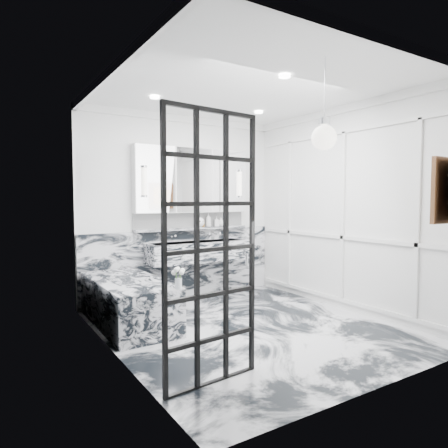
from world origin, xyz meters
TOP-DOWN VIEW (x-y plane):
  - floor at (0.00, 0.00)m, footprint 3.60×3.60m
  - ceiling at (0.00, 0.00)m, footprint 3.60×3.60m
  - wall_back at (0.00, 1.80)m, footprint 3.60×0.00m
  - wall_front at (0.00, -1.80)m, footprint 3.60×0.00m
  - wall_left at (-1.60, 0.00)m, footprint 0.00×3.60m
  - wall_right at (1.60, 0.00)m, footprint 0.00×3.60m
  - marble_clad_back at (0.00, 1.78)m, footprint 3.18×0.05m
  - marble_clad_left at (-1.59, 0.00)m, footprint 0.02×3.56m
  - panel_molding at (1.58, 0.00)m, footprint 0.03×3.40m
  - soap_bottle_a at (0.42, 1.71)m, footprint 0.11×0.11m
  - soap_bottle_b at (0.57, 1.71)m, footprint 0.09×0.09m
  - soap_bottle_c at (0.66, 1.71)m, footprint 0.13×0.13m
  - face_pot at (0.26, 1.71)m, footprint 0.16×0.16m
  - amber_bottle at (0.33, 1.71)m, footprint 0.04×0.04m
  - flower_vase at (-0.88, 0.10)m, footprint 0.07×0.07m
  - crittall_door at (-1.10, -1.01)m, footprint 0.88×0.13m
  - pendant_light at (-0.14, -1.29)m, footprint 0.22×0.22m
  - trough_sink at (0.15, 1.55)m, footprint 1.60×0.45m
  - ledge at (0.15, 1.72)m, footprint 1.90×0.14m
  - subway_tile at (0.15, 1.78)m, footprint 1.90×0.03m
  - mirror_cabinet at (0.15, 1.73)m, footprint 1.90×0.16m
  - sconce_left at (-0.67, 1.63)m, footprint 0.07×0.07m
  - sconce_right at (0.97, 1.63)m, footprint 0.07×0.07m
  - bathtub at (-1.18, 0.90)m, footprint 0.75×1.65m

SIDE VIEW (x-z plane):
  - floor at x=0.00m, z-range 0.00..0.00m
  - bathtub at x=-1.18m, z-range 0.00..0.55m
  - marble_clad_back at x=0.00m, z-range 0.00..1.05m
  - flower_vase at x=-0.88m, z-range 0.55..0.67m
  - trough_sink at x=0.15m, z-range 0.58..0.88m
  - ledge at x=0.15m, z-range 1.05..1.09m
  - crittall_door at x=-1.10m, z-range 0.00..2.24m
  - amber_bottle at x=0.33m, z-range 1.09..1.19m
  - soap_bottle_c at x=0.66m, z-range 1.09..1.23m
  - face_pot at x=0.26m, z-range 1.08..1.25m
  - soap_bottle_b at x=0.57m, z-range 1.09..1.25m
  - soap_bottle_a at x=0.42m, z-range 1.09..1.30m
  - subway_tile at x=0.15m, z-range 1.09..1.32m
  - panel_molding at x=1.58m, z-range 0.15..2.45m
  - marble_clad_left at x=-1.59m, z-range 0.00..2.68m
  - wall_back at x=0.00m, z-range -0.40..3.20m
  - wall_front at x=0.00m, z-range -0.40..3.20m
  - wall_left at x=-1.60m, z-range -0.40..3.20m
  - wall_right at x=1.60m, z-range -0.40..3.20m
  - sconce_left at x=-0.67m, z-range 1.58..1.98m
  - sconce_right at x=0.97m, z-range 1.58..1.98m
  - mirror_cabinet at x=0.15m, z-range 1.32..2.32m
  - pendant_light at x=-0.14m, z-range 1.95..2.17m
  - ceiling at x=0.00m, z-range 2.80..2.80m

